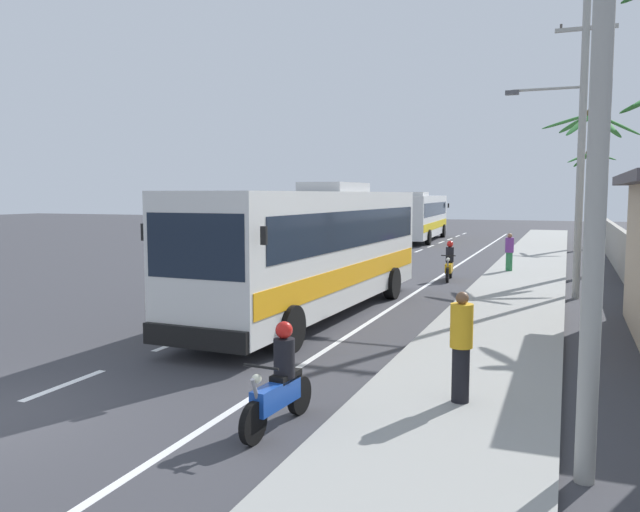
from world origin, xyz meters
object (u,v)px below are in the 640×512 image
object	(u,v)px
motorcycle_beside_bus	(280,385)
pedestrian_near_kerb	(509,251)
coach_bus_foreground	(315,246)
palm_second	(591,160)
coach_bus_far_lane	(420,215)
utility_pole_mid	(579,140)
utility_pole_nearest	(603,25)
palm_nearest	(589,183)
pedestrian_midwalk	(461,345)
motorcycle_trailing	(449,264)

from	to	relation	value
motorcycle_beside_bus	pedestrian_near_kerb	distance (m)	20.05
coach_bus_foreground	motorcycle_beside_bus	distance (m)	8.89
palm_second	coach_bus_foreground	bearing A→B (deg)	-122.37
coach_bus_far_lane	utility_pole_mid	distance (m)	26.10
utility_pole_nearest	utility_pole_mid	bearing A→B (deg)	90.21
coach_bus_foreground	pedestrian_near_kerb	size ratio (longest dim) A/B	7.40
pedestrian_near_kerb	palm_nearest	size ratio (longest dim) A/B	0.26
coach_bus_far_lane	motorcycle_beside_bus	world-z (taller)	coach_bus_far_lane
pedestrian_midwalk	palm_nearest	xyz separation A→B (m)	(2.65, 32.51, 3.03)
motorcycle_beside_bus	motorcycle_trailing	xyz separation A→B (m)	(-0.48, 17.06, 0.00)
coach_bus_far_lane	utility_pole_mid	bearing A→B (deg)	-66.28
motorcycle_trailing	palm_nearest	xyz separation A→B (m)	(5.51, 17.17, 3.46)
pedestrian_midwalk	utility_pole_nearest	world-z (taller)	utility_pole_nearest
utility_pole_mid	palm_nearest	distance (m)	20.21
motorcycle_trailing	pedestrian_near_kerb	distance (m)	3.60
palm_nearest	pedestrian_midwalk	bearing A→B (deg)	-94.67
coach_bus_far_lane	pedestrian_near_kerb	size ratio (longest dim) A/B	7.60
coach_bus_foreground	palm_nearest	bearing A→B (deg)	73.22
motorcycle_trailing	palm_second	size ratio (longest dim) A/B	0.28
motorcycle_beside_bus	palm_nearest	bearing A→B (deg)	81.64
utility_pole_mid	palm_second	world-z (taller)	utility_pole_mid
coach_bus_foreground	pedestrian_near_kerb	xyz separation A→B (m)	(4.36, 11.65, -0.99)
coach_bus_far_lane	palm_nearest	distance (m)	12.07
coach_bus_foreground	motorcycle_beside_bus	size ratio (longest dim) A/B	6.13
motorcycle_trailing	utility_pole_mid	xyz separation A→B (m)	(4.61, -3.00, 4.53)
utility_pole_nearest	pedestrian_near_kerb	bearing A→B (deg)	97.29
pedestrian_near_kerb	palm_nearest	xyz separation A→B (m)	(3.45, 14.24, 3.12)
pedestrian_midwalk	utility_pole_nearest	size ratio (longest dim) A/B	0.17
motorcycle_beside_bus	palm_nearest	xyz separation A→B (m)	(5.03, 34.23, 3.46)
pedestrian_midwalk	palm_second	xyz separation A→B (m)	(2.29, 18.36, 3.76)
coach_bus_far_lane	palm_nearest	size ratio (longest dim) A/B	1.99
motorcycle_trailing	palm_second	distance (m)	7.29
motorcycle_beside_bus	utility_pole_mid	xyz separation A→B (m)	(4.13, 14.06, 4.54)
pedestrian_near_kerb	palm_nearest	bearing A→B (deg)	-52.37
coach_bus_far_lane	pedestrian_midwalk	xyz separation A→B (m)	(8.67, -36.05, -0.80)
coach_bus_foreground	pedestrian_midwalk	xyz separation A→B (m)	(5.15, -6.62, -0.90)
palm_nearest	coach_bus_far_lane	bearing A→B (deg)	162.64
motorcycle_beside_bus	utility_pole_mid	size ratio (longest dim) A/B	0.20
coach_bus_far_lane	motorcycle_beside_bus	bearing A→B (deg)	-80.55
coach_bus_foreground	pedestrian_midwalk	bearing A→B (deg)	-52.12
motorcycle_trailing	palm_second	bearing A→B (deg)	30.33
motorcycle_trailing	pedestrian_near_kerb	size ratio (longest dim) A/B	1.21
coach_bus_far_lane	palm_nearest	bearing A→B (deg)	-17.36
coach_bus_foreground	motorcycle_trailing	xyz separation A→B (m)	(2.29, 8.72, -1.33)
utility_pole_mid	motorcycle_trailing	bearing A→B (deg)	146.93
coach_bus_far_lane	coach_bus_foreground	bearing A→B (deg)	-83.19
motorcycle_trailing	coach_bus_far_lane	bearing A→B (deg)	105.67
motorcycle_trailing	pedestrian_midwalk	xyz separation A→B (m)	(2.86, -15.35, 0.43)
motorcycle_beside_bus	palm_second	size ratio (longest dim) A/B	0.28
pedestrian_near_kerb	utility_pole_nearest	xyz separation A→B (m)	(2.60, -20.29, 4.35)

